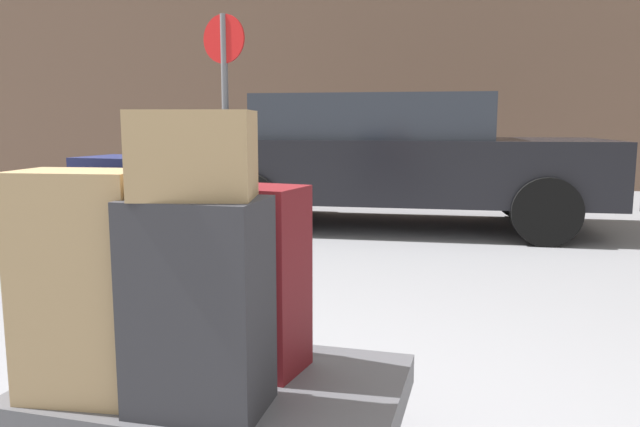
{
  "coord_description": "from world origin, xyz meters",
  "views": [
    {
      "loc": [
        0.79,
        -1.69,
        1.13
      ],
      "look_at": [
        0.0,
        1.2,
        0.69
      ],
      "focal_mm": 34.62,
      "sensor_mm": 36.0,
      "label": 1
    }
  ],
  "objects_px": {
    "suitcase_maroon_center": "(250,278)",
    "suitcase_tan_front_right": "(84,285)",
    "duffel_bag_tan_topmost_pile": "(194,155)",
    "parked_car": "(392,157)",
    "suitcase_charcoal_rear_right": "(199,306)",
    "no_parking_sign": "(225,98)",
    "luggage_cart": "(220,400)",
    "suitcase_navy_stacked_top": "(144,257)"
  },
  "relations": [
    {
      "from": "luggage_cart",
      "to": "duffel_bag_tan_topmost_pile",
      "type": "distance_m",
      "value": 0.81
    },
    {
      "from": "suitcase_charcoal_rear_right",
      "to": "no_parking_sign",
      "type": "height_order",
      "value": "no_parking_sign"
    },
    {
      "from": "luggage_cart",
      "to": "parked_car",
      "type": "bearing_deg",
      "value": 92.63
    },
    {
      "from": "suitcase_charcoal_rear_right",
      "to": "luggage_cart",
      "type": "bearing_deg",
      "value": 99.02
    },
    {
      "from": "suitcase_tan_front_right",
      "to": "suitcase_navy_stacked_top",
      "type": "distance_m",
      "value": 0.34
    },
    {
      "from": "suitcase_charcoal_rear_right",
      "to": "no_parking_sign",
      "type": "distance_m",
      "value": 5.03
    },
    {
      "from": "suitcase_maroon_center",
      "to": "suitcase_tan_front_right",
      "type": "height_order",
      "value": "suitcase_tan_front_right"
    },
    {
      "from": "duffel_bag_tan_topmost_pile",
      "to": "parked_car",
      "type": "relative_size",
      "value": 0.07
    },
    {
      "from": "no_parking_sign",
      "to": "suitcase_navy_stacked_top",
      "type": "bearing_deg",
      "value": -69.68
    },
    {
      "from": "duffel_bag_tan_topmost_pile",
      "to": "no_parking_sign",
      "type": "height_order",
      "value": "no_parking_sign"
    },
    {
      "from": "suitcase_maroon_center",
      "to": "duffel_bag_tan_topmost_pile",
      "type": "bearing_deg",
      "value": -86.21
    },
    {
      "from": "suitcase_tan_front_right",
      "to": "parked_car",
      "type": "height_order",
      "value": "parked_car"
    },
    {
      "from": "suitcase_maroon_center",
      "to": "parked_car",
      "type": "relative_size",
      "value": 0.13
    },
    {
      "from": "parked_car",
      "to": "duffel_bag_tan_topmost_pile",
      "type": "bearing_deg",
      "value": -87.05
    },
    {
      "from": "suitcase_charcoal_rear_right",
      "to": "duffel_bag_tan_topmost_pile",
      "type": "bearing_deg",
      "value": 0.0
    },
    {
      "from": "suitcase_charcoal_rear_right",
      "to": "suitcase_tan_front_right",
      "type": "distance_m",
      "value": 0.36
    },
    {
      "from": "suitcase_tan_front_right",
      "to": "parked_car",
      "type": "bearing_deg",
      "value": 81.93
    },
    {
      "from": "suitcase_maroon_center",
      "to": "no_parking_sign",
      "type": "bearing_deg",
      "value": 122.78
    },
    {
      "from": "suitcase_navy_stacked_top",
      "to": "parked_car",
      "type": "relative_size",
      "value": 0.15
    },
    {
      "from": "suitcase_charcoal_rear_right",
      "to": "duffel_bag_tan_topmost_pile",
      "type": "relative_size",
      "value": 1.91
    },
    {
      "from": "suitcase_charcoal_rear_right",
      "to": "no_parking_sign",
      "type": "relative_size",
      "value": 0.26
    },
    {
      "from": "suitcase_charcoal_rear_right",
      "to": "parked_car",
      "type": "xyz_separation_m",
      "value": [
        -0.27,
        5.22,
        0.12
      ]
    },
    {
      "from": "suitcase_charcoal_rear_right",
      "to": "parked_car",
      "type": "relative_size",
      "value": 0.13
    },
    {
      "from": "suitcase_navy_stacked_top",
      "to": "suitcase_charcoal_rear_right",
      "type": "bearing_deg",
      "value": -39.17
    },
    {
      "from": "luggage_cart",
      "to": "suitcase_charcoal_rear_right",
      "type": "xyz_separation_m",
      "value": [
        0.04,
        -0.2,
        0.37
      ]
    },
    {
      "from": "suitcase_tan_front_right",
      "to": "duffel_bag_tan_topmost_pile",
      "type": "xyz_separation_m",
      "value": [
        0.36,
        0.01,
        0.38
      ]
    },
    {
      "from": "parked_car",
      "to": "suitcase_maroon_center",
      "type": "bearing_deg",
      "value": -86.59
    },
    {
      "from": "duffel_bag_tan_topmost_pile",
      "to": "no_parking_sign",
      "type": "relative_size",
      "value": 0.14
    },
    {
      "from": "suitcase_navy_stacked_top",
      "to": "luggage_cart",
      "type": "bearing_deg",
      "value": -19.19
    },
    {
      "from": "suitcase_charcoal_rear_right",
      "to": "suitcase_navy_stacked_top",
      "type": "xyz_separation_m",
      "value": [
        -0.37,
        0.33,
        0.04
      ]
    },
    {
      "from": "duffel_bag_tan_topmost_pile",
      "to": "no_parking_sign",
      "type": "distance_m",
      "value": 4.98
    },
    {
      "from": "luggage_cart",
      "to": "suitcase_maroon_center",
      "type": "relative_size",
      "value": 1.91
    },
    {
      "from": "duffel_bag_tan_topmost_pile",
      "to": "parked_car",
      "type": "bearing_deg",
      "value": 78.97
    },
    {
      "from": "suitcase_maroon_center",
      "to": "suitcase_tan_front_right",
      "type": "relative_size",
      "value": 0.9
    },
    {
      "from": "luggage_cart",
      "to": "duffel_bag_tan_topmost_pile",
      "type": "height_order",
      "value": "duffel_bag_tan_topmost_pile"
    },
    {
      "from": "duffel_bag_tan_topmost_pile",
      "to": "no_parking_sign",
      "type": "bearing_deg",
      "value": 98.99
    },
    {
      "from": "duffel_bag_tan_topmost_pile",
      "to": "suitcase_navy_stacked_top",
      "type": "bearing_deg",
      "value": 123.98
    },
    {
      "from": "suitcase_charcoal_rear_right",
      "to": "no_parking_sign",
      "type": "bearing_deg",
      "value": 111.01
    },
    {
      "from": "suitcase_maroon_center",
      "to": "suitcase_tan_front_right",
      "type": "xyz_separation_m",
      "value": [
        -0.38,
        -0.32,
        0.03
      ]
    },
    {
      "from": "suitcase_charcoal_rear_right",
      "to": "suitcase_maroon_center",
      "type": "bearing_deg",
      "value": 83.78
    },
    {
      "from": "suitcase_charcoal_rear_right",
      "to": "suitcase_tan_front_right",
      "type": "relative_size",
      "value": 0.9
    },
    {
      "from": "suitcase_maroon_center",
      "to": "suitcase_tan_front_right",
      "type": "bearing_deg",
      "value": -131.78
    }
  ]
}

